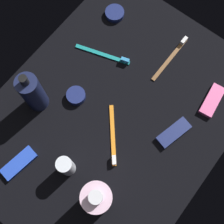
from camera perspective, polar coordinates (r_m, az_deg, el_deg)
ground_plane at (r=91.66cm, az=-0.00°, el=-0.65°), size 84.00×64.00×1.20cm
lotion_bottle at (r=87.80cm, az=-14.52°, el=3.49°), size 6.12×6.12×17.94cm
bodywash_bottle at (r=78.34cm, az=-2.67°, el=-15.70°), size 7.27×7.27×20.03cm
deodorant_stick at (r=84.15cm, az=-8.47°, el=-9.97°), size 4.22×4.22×9.45cm
toothbrush_teal at (r=97.81cm, az=-1.16°, el=10.53°), size 6.67×17.50×2.10cm
toothbrush_orange at (r=88.73cm, az=0.18°, el=-4.90°), size 14.42×12.66×2.10cm
toothbrush_brown at (r=99.40cm, az=11.05°, el=10.15°), size 18.00×1.27×2.10cm
snack_bar_blue at (r=91.20cm, az=-16.87°, el=-9.10°), size 10.89×5.53×1.50cm
snack_bar_pink at (r=96.41cm, az=18.06°, el=2.03°), size 10.82×5.29×1.50cm
snack_bar_navy at (r=90.71cm, az=11.37°, el=-3.79°), size 11.07×6.44×1.50cm
cream_tin_left at (r=92.46cm, az=-6.69°, el=3.02°), size 5.69×5.69×2.15cm
cream_tin_right at (r=105.31cm, az=0.49°, el=17.83°), size 6.25×6.25×1.73cm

